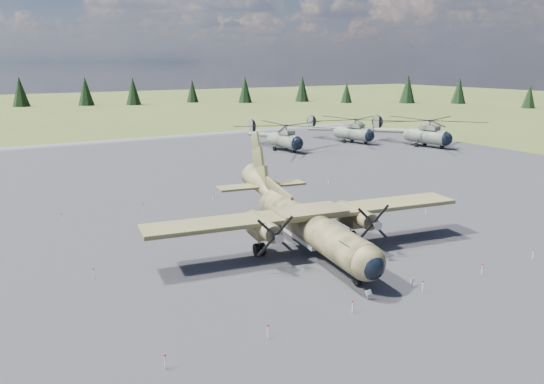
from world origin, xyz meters
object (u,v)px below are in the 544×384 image
transport_plane (304,218)px  helicopter_near (284,132)px  helicopter_mid (353,126)px  helicopter_far (427,128)px

transport_plane → helicopter_near: bearing=68.7°
helicopter_mid → helicopter_far: helicopter_far is taller
helicopter_far → helicopter_mid: bearing=117.6°
helicopter_near → helicopter_mid: helicopter_mid is taller
helicopter_near → helicopter_far: 26.36m
transport_plane → helicopter_mid: bearing=55.8°
helicopter_near → helicopter_far: helicopter_far is taller
transport_plane → helicopter_near: 49.41m
transport_plane → helicopter_far: size_ratio=1.09×
helicopter_mid → helicopter_near: bearing=169.6°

